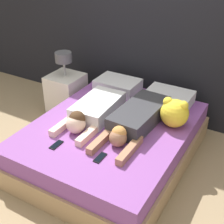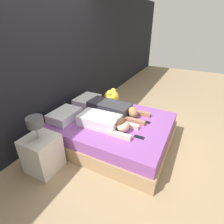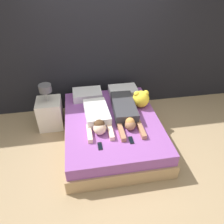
# 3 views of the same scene
# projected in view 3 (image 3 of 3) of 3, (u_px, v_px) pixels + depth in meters

# --- Properties ---
(ground_plane) EXTENTS (12.00, 12.00, 0.00)m
(ground_plane) POSITION_uv_depth(u_px,v_px,m) (112.00, 139.00, 3.85)
(ground_plane) COLOR #9E8460
(wall_back) EXTENTS (12.00, 0.06, 2.60)m
(wall_back) POSITION_uv_depth(u_px,v_px,m) (102.00, 45.00, 4.01)
(wall_back) COLOR black
(wall_back) RESTS_ON ground_plane
(bed) EXTENTS (1.59, 1.98, 0.44)m
(bed) POSITION_uv_depth(u_px,v_px,m) (112.00, 130.00, 3.73)
(bed) COLOR tan
(bed) RESTS_ON ground_plane
(pillow_head_left) EXTENTS (0.53, 0.38, 0.14)m
(pillow_head_left) POSITION_uv_depth(u_px,v_px,m) (87.00, 94.00, 4.10)
(pillow_head_left) COLOR silver
(pillow_head_left) RESTS_ON bed
(pillow_head_right) EXTENTS (0.53, 0.38, 0.14)m
(pillow_head_right) POSITION_uv_depth(u_px,v_px,m) (123.00, 91.00, 4.20)
(pillow_head_right) COLOR silver
(pillow_head_right) RESTS_ON bed
(person_left) EXTENTS (0.41, 0.95, 0.23)m
(person_left) POSITION_uv_depth(u_px,v_px,m) (97.00, 117.00, 3.51)
(person_left) COLOR silver
(person_left) RESTS_ON bed
(person_right) EXTENTS (0.40, 1.14, 0.20)m
(person_right) POSITION_uv_depth(u_px,v_px,m) (125.00, 111.00, 3.64)
(person_right) COLOR #333338
(person_right) RESTS_ON bed
(cell_phone_left) EXTENTS (0.06, 0.15, 0.01)m
(cell_phone_left) POSITION_uv_depth(u_px,v_px,m) (100.00, 146.00, 3.09)
(cell_phone_left) COLOR black
(cell_phone_left) RESTS_ON bed
(cell_phone_right) EXTENTS (0.06, 0.15, 0.01)m
(cell_phone_right) POSITION_uv_depth(u_px,v_px,m) (131.00, 140.00, 3.19)
(cell_phone_right) COLOR black
(cell_phone_right) RESTS_ON bed
(plush_toy) EXTENTS (0.30, 0.30, 0.31)m
(plush_toy) POSITION_uv_depth(u_px,v_px,m) (141.00, 99.00, 3.83)
(plush_toy) COLOR yellow
(plush_toy) RESTS_ON bed
(nightstand) EXTENTS (0.43, 0.43, 0.87)m
(nightstand) POSITION_uv_depth(u_px,v_px,m) (50.00, 112.00, 3.99)
(nightstand) COLOR beige
(nightstand) RESTS_ON ground_plane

